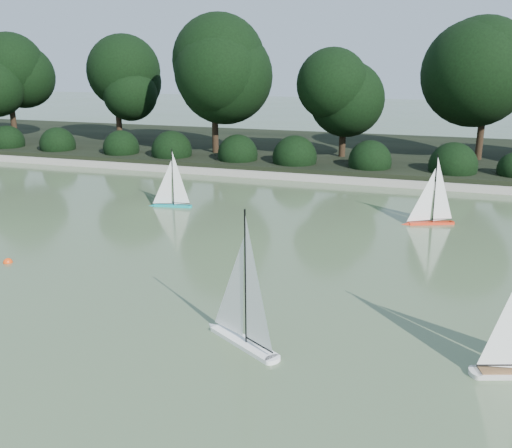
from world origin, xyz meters
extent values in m
plane|color=#39492C|center=(0.00, 0.00, 0.00)|extent=(80.00, 80.00, 0.00)
cube|color=gray|center=(0.00, 9.00, 0.09)|extent=(40.00, 0.35, 0.18)
cube|color=black|center=(0.00, 13.00, 0.15)|extent=(40.00, 8.00, 0.30)
cylinder|color=black|center=(-11.00, 11.20, 0.76)|extent=(0.20, 0.20, 1.51)
sphere|color=black|center=(-11.00, 11.20, 2.58)|extent=(2.38, 2.38, 2.38)
cylinder|color=black|center=(-7.00, 11.80, 0.68)|extent=(0.20, 0.20, 1.37)
sphere|color=black|center=(-7.00, 11.80, 2.38)|extent=(2.24, 2.24, 2.24)
cylinder|color=black|center=(-3.00, 10.90, 0.83)|extent=(0.20, 0.20, 1.66)
sphere|color=black|center=(-3.00, 10.90, 2.85)|extent=(2.66, 2.66, 2.66)
cylinder|color=black|center=(1.00, 11.40, 0.63)|extent=(0.20, 0.20, 1.26)
sphere|color=black|center=(1.00, 11.40, 2.21)|extent=(2.10, 2.10, 2.10)
cylinder|color=black|center=(5.00, 12.10, 0.86)|extent=(0.20, 0.20, 1.73)
sphere|color=black|center=(5.00, 12.10, 2.99)|extent=(2.80, 2.80, 2.80)
sphere|color=black|center=(-10.00, 9.90, 0.45)|extent=(1.10, 1.10, 1.10)
sphere|color=black|center=(-8.00, 9.90, 0.45)|extent=(1.10, 1.10, 1.10)
sphere|color=black|center=(-6.00, 9.90, 0.45)|extent=(1.10, 1.10, 1.10)
sphere|color=black|center=(-4.00, 9.90, 0.45)|extent=(1.10, 1.10, 1.10)
sphere|color=black|center=(-2.00, 9.90, 0.45)|extent=(1.10, 1.10, 1.10)
sphere|color=black|center=(0.00, 9.90, 0.45)|extent=(1.10, 1.10, 1.10)
sphere|color=black|center=(2.00, 9.90, 0.45)|extent=(1.10, 1.10, 1.10)
sphere|color=black|center=(4.00, 9.90, 0.45)|extent=(1.10, 1.10, 1.10)
cube|color=white|center=(1.74, -0.31, 0.05)|extent=(1.01, 0.75, 0.11)
cone|color=white|center=(1.22, 0.02, 0.05)|extent=(0.29, 0.29, 0.21)
cylinder|color=white|center=(2.18, -0.59, 0.05)|extent=(0.18, 0.18, 0.11)
cylinder|color=black|center=(1.78, -0.34, 0.93)|extent=(0.03, 0.03, 1.65)
cylinder|color=black|center=(1.98, -0.46, 0.17)|extent=(0.42, 0.28, 0.02)
cylinder|color=beige|center=(4.36, -0.20, 0.06)|extent=(0.17, 0.17, 0.11)
cylinder|color=black|center=(4.60, -0.12, 0.18)|extent=(0.50, 0.17, 0.02)
cube|color=red|center=(3.78, 5.64, 0.04)|extent=(0.90, 0.49, 0.09)
cone|color=red|center=(3.29, 5.45, 0.04)|extent=(0.23, 0.23, 0.18)
cylinder|color=red|center=(4.20, 5.80, 0.04)|extent=(0.14, 0.14, 0.09)
cylinder|color=black|center=(3.82, 5.65, 0.79)|extent=(0.02, 0.02, 1.39)
cylinder|color=black|center=(4.00, 5.73, 0.14)|extent=(0.39, 0.16, 0.01)
cube|color=#119997|center=(-1.89, 5.31, 0.04)|extent=(0.85, 0.30, 0.08)
cone|color=#119997|center=(-2.36, 5.23, 0.04)|extent=(0.19, 0.19, 0.17)
cylinder|color=#119997|center=(-1.48, 5.38, 0.04)|extent=(0.11, 0.11, 0.08)
cylinder|color=black|center=(-1.85, 5.32, 0.73)|extent=(0.02, 0.02, 1.29)
cylinder|color=black|center=(-1.67, 5.35, 0.13)|extent=(0.38, 0.08, 0.01)
sphere|color=#FB430D|center=(-2.93, 1.16, 0.00)|extent=(0.15, 0.15, 0.15)
camera|label=1|loc=(3.73, -6.13, 3.35)|focal=40.00mm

